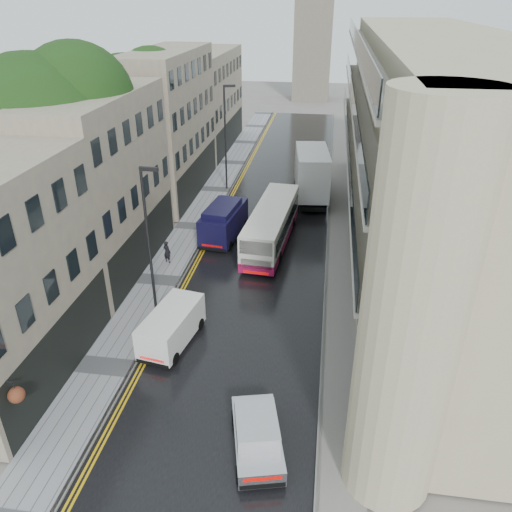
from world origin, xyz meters
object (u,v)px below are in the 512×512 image
(tree_far, at_px, (132,127))
(navy_van, at_px, (202,229))
(white_van, at_px, (142,341))
(pedestrian, at_px, (167,252))
(tree_near, at_px, (46,166))
(white_lorry, at_px, (298,181))
(lamp_post_far, at_px, (225,139))
(lamp_post_near, at_px, (149,246))
(silver_hatchback, at_px, (239,466))
(cream_bus, at_px, (248,242))

(tree_far, height_order, navy_van, tree_far)
(white_van, relative_size, pedestrian, 2.80)
(tree_near, relative_size, white_lorry, 1.61)
(white_van, height_order, lamp_post_far, lamp_post_far)
(navy_van, bearing_deg, lamp_post_near, -86.55)
(white_lorry, distance_m, navy_van, 10.51)
(pedestrian, bearing_deg, silver_hatchback, 138.35)
(cream_bus, height_order, lamp_post_far, lamp_post_far)
(tree_far, bearing_deg, white_van, -69.43)
(tree_near, height_order, lamp_post_far, tree_near)
(white_lorry, xyz_separation_m, lamp_post_far, (-6.74, 3.33, 2.40))
(white_van, xyz_separation_m, pedestrian, (-1.73, 9.59, -0.11))
(white_lorry, bearing_deg, silver_hatchback, -96.66)
(white_van, xyz_separation_m, lamp_post_near, (-0.52, 3.56, 3.39))
(tree_near, relative_size, tree_far, 1.11)
(tree_near, xyz_separation_m, white_van, (8.20, -8.05, -5.95))
(white_van, bearing_deg, lamp_post_near, 108.22)
(white_lorry, height_order, pedestrian, white_lorry)
(silver_hatchback, bearing_deg, white_van, 119.30)
(navy_van, bearing_deg, tree_near, -145.50)
(silver_hatchback, bearing_deg, navy_van, 93.70)
(pedestrian, distance_m, lamp_post_near, 7.08)
(white_van, relative_size, lamp_post_far, 0.47)
(navy_van, bearing_deg, tree_far, 139.07)
(lamp_post_near, xyz_separation_m, lamp_post_far, (-0.10, 20.61, 0.30))
(silver_hatchback, xyz_separation_m, white_van, (-5.95, 6.32, 0.22))
(navy_van, distance_m, lamp_post_far, 12.28)
(white_lorry, distance_m, pedestrian, 13.80)
(tree_near, bearing_deg, white_van, -44.48)
(white_lorry, distance_m, silver_hatchback, 27.21)
(pedestrian, bearing_deg, white_van, 122.81)
(silver_hatchback, height_order, lamp_post_near, lamp_post_near)
(cream_bus, distance_m, white_van, 11.38)
(silver_hatchback, bearing_deg, cream_bus, 84.16)
(pedestrian, relative_size, lamp_post_near, 0.18)
(cream_bus, bearing_deg, white_van, -103.58)
(tree_far, height_order, white_lorry, tree_far)
(silver_hatchback, xyz_separation_m, lamp_post_near, (-6.47, 9.88, 3.61))
(silver_hatchback, relative_size, navy_van, 0.75)
(navy_van, xyz_separation_m, pedestrian, (-1.73, -2.76, -0.50))
(tree_far, bearing_deg, pedestrian, -61.71)
(white_lorry, bearing_deg, lamp_post_near, -117.31)
(white_van, bearing_deg, white_lorry, 83.59)
(tree_near, relative_size, silver_hatchback, 3.44)
(silver_hatchback, height_order, navy_van, navy_van)
(tree_near, distance_m, pedestrian, 8.99)
(tree_near, xyz_separation_m, navy_van, (8.20, 4.30, -5.55))
(navy_van, height_order, lamp_post_far, lamp_post_far)
(lamp_post_near, bearing_deg, tree_far, 115.41)
(white_lorry, xyz_separation_m, pedestrian, (-7.85, -11.26, -1.39))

